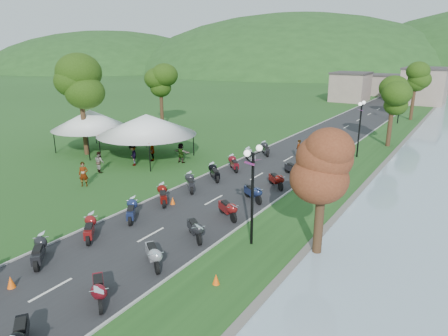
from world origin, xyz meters
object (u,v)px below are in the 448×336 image
Objects in this scene: pedestrian_a at (85,186)px; vendor_tent_main at (147,136)px; pedestrian_b at (101,172)px; pedestrian_c at (134,165)px.

vendor_tent_main is at bearing 59.73° from pedestrian_a.
vendor_tent_main is at bearing -72.21° from pedestrian_b.
pedestrian_a is (1.39, -8.17, -2.00)m from vendor_tent_main.
pedestrian_a is at bearing -80.36° from vendor_tent_main.
pedestrian_c is at bearing -86.45° from pedestrian_b.
vendor_tent_main reaches higher than pedestrian_b.
pedestrian_a is 0.97× the size of pedestrian_c.
pedestrian_b is (-0.34, -5.22, -2.00)m from vendor_tent_main.
vendor_tent_main reaches higher than pedestrian_c.
pedestrian_c reaches higher than pedestrian_b.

